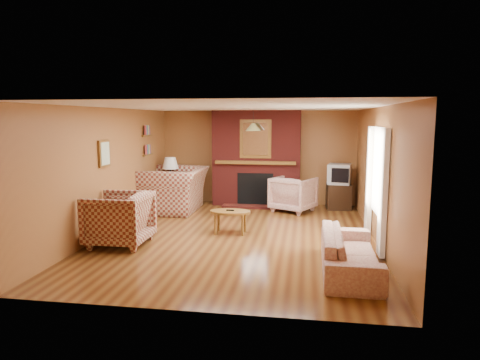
% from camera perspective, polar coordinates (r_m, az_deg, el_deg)
% --- Properties ---
extents(floor, '(6.50, 6.50, 0.00)m').
position_cam_1_polar(floor, '(8.14, -0.30, -7.44)').
color(floor, '#4D2710').
rests_on(floor, ground).
extents(ceiling, '(6.50, 6.50, 0.00)m').
position_cam_1_polar(ceiling, '(7.85, -0.31, 9.70)').
color(ceiling, silver).
rests_on(ceiling, wall_back).
extents(wall_back, '(6.50, 0.00, 6.50)m').
position_cam_1_polar(wall_back, '(11.11, 2.37, 3.03)').
color(wall_back, '#965E2E').
rests_on(wall_back, floor).
extents(wall_front, '(6.50, 0.00, 6.50)m').
position_cam_1_polar(wall_front, '(4.77, -6.56, -3.85)').
color(wall_front, '#965E2E').
rests_on(wall_front, floor).
extents(wall_left, '(0.00, 6.50, 6.50)m').
position_cam_1_polar(wall_left, '(8.66, -16.87, 1.25)').
color(wall_left, '#965E2E').
rests_on(wall_left, floor).
extents(wall_right, '(0.00, 6.50, 6.50)m').
position_cam_1_polar(wall_right, '(7.91, 17.89, 0.58)').
color(wall_right, '#965E2E').
rests_on(wall_right, floor).
extents(fireplace, '(2.20, 0.82, 2.40)m').
position_cam_1_polar(fireplace, '(10.85, 2.21, 2.81)').
color(fireplace, '#5B1713').
rests_on(fireplace, floor).
extents(window_right, '(0.10, 1.85, 2.00)m').
position_cam_1_polar(window_right, '(7.71, 17.74, -0.15)').
color(window_right, silver).
rests_on(window_right, wall_right).
extents(bookshelf, '(0.09, 0.55, 0.71)m').
position_cam_1_polar(bookshelf, '(10.34, -12.12, 5.07)').
color(bookshelf, brown).
rests_on(bookshelf, wall_left).
extents(botanical_print, '(0.05, 0.40, 0.50)m').
position_cam_1_polar(botanical_print, '(8.34, -17.65, 3.38)').
color(botanical_print, brown).
rests_on(botanical_print, wall_left).
extents(pendant_light, '(0.36, 0.36, 0.48)m').
position_cam_1_polar(pendant_light, '(10.12, 1.78, 7.08)').
color(pendant_light, black).
rests_on(pendant_light, ceiling).
extents(plaid_loveseat, '(1.41, 1.60, 1.03)m').
position_cam_1_polar(plaid_loveseat, '(10.34, -8.71, -1.25)').
color(plaid_loveseat, '#5E2218').
rests_on(plaid_loveseat, floor).
extents(plaid_armchair, '(1.03, 1.00, 0.93)m').
position_cam_1_polar(plaid_armchair, '(7.75, -15.85, -5.02)').
color(plaid_armchair, '#5E2218').
rests_on(plaid_armchair, floor).
extents(floral_sofa, '(0.80, 1.98, 0.57)m').
position_cam_1_polar(floral_sofa, '(6.45, 14.43, -9.25)').
color(floral_sofa, beige).
rests_on(floral_sofa, floor).
extents(floral_armchair, '(1.20, 1.21, 0.83)m').
position_cam_1_polar(floral_armchair, '(10.27, 7.13, -1.86)').
color(floral_armchair, beige).
rests_on(floral_armchair, floor).
extents(coffee_table, '(0.78, 0.49, 0.46)m').
position_cam_1_polar(coffee_table, '(8.24, -1.30, -4.55)').
color(coffee_table, brown).
rests_on(coffee_table, floor).
extents(side_table, '(0.46, 0.46, 0.58)m').
position_cam_1_polar(side_table, '(10.90, -9.19, -2.00)').
color(side_table, brown).
rests_on(side_table, floor).
extents(table_lamp, '(0.40, 0.40, 0.66)m').
position_cam_1_polar(table_lamp, '(10.80, -9.27, 1.44)').
color(table_lamp, silver).
rests_on(table_lamp, side_table).
extents(tv_stand, '(0.60, 0.56, 0.62)m').
position_cam_1_polar(tv_stand, '(10.74, 13.01, -2.14)').
color(tv_stand, black).
rests_on(tv_stand, floor).
extents(crt_tv, '(0.60, 0.60, 0.49)m').
position_cam_1_polar(crt_tv, '(10.65, 13.10, 0.78)').
color(crt_tv, '#9FA2A7').
rests_on(crt_tv, tv_stand).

